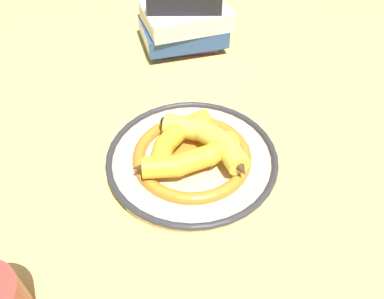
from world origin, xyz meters
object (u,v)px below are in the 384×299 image
object	(u,v)px
decorative_bowl	(192,158)
book_stack	(183,20)
banana_a	(190,159)
banana_b	(209,139)
banana_c	(177,137)

from	to	relation	value
decorative_bowl	book_stack	size ratio (longest dim) A/B	1.19
banana_a	banana_b	distance (m)	0.06
banana_a	decorative_bowl	bearing A→B (deg)	61.03
banana_b	banana_c	world-z (taller)	banana_b
banana_b	banana_c	size ratio (longest dim) A/B	1.04
banana_c	banana_a	bearing A→B (deg)	55.84
decorative_bowl	book_stack	distance (m)	0.42
decorative_bowl	book_stack	bearing A→B (deg)	-165.37
banana_a	banana_c	world-z (taller)	same
banana_a	banana_c	distance (m)	0.06
banana_c	book_stack	size ratio (longest dim) A/B	0.67
banana_a	banana_c	size ratio (longest dim) A/B	0.98
decorative_bowl	banana_b	size ratio (longest dim) A/B	1.71
decorative_bowl	banana_b	xyz separation A→B (m)	(-0.02, 0.03, 0.04)
banana_a	book_stack	distance (m)	0.45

